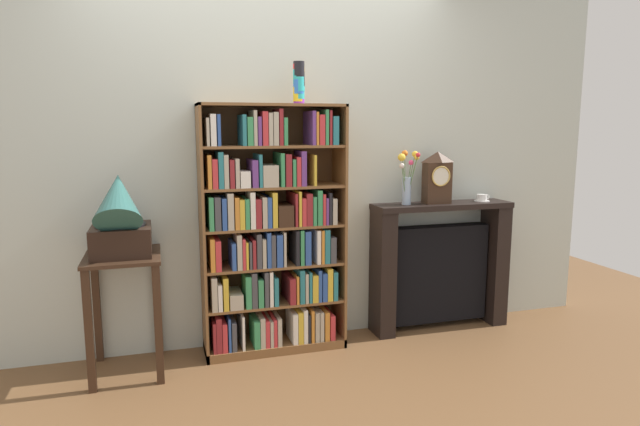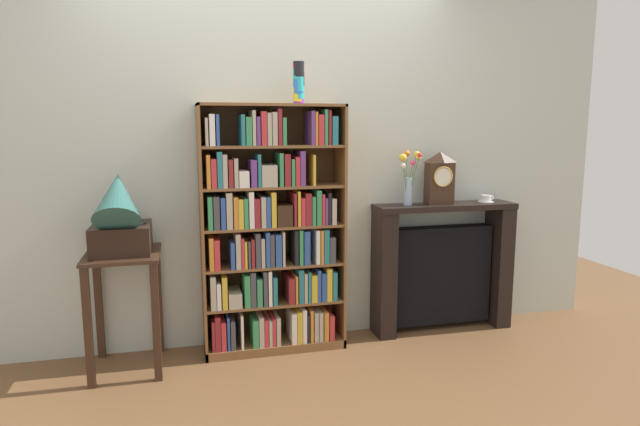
{
  "view_description": "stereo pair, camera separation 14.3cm",
  "coord_description": "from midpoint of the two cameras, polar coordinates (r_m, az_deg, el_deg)",
  "views": [
    {
      "loc": [
        -0.72,
        -3.38,
        1.52
      ],
      "look_at": [
        0.33,
        0.13,
        0.93
      ],
      "focal_mm": 30.58,
      "sensor_mm": 36.0,
      "label": 1
    },
    {
      "loc": [
        -0.59,
        -3.42,
        1.52
      ],
      "look_at": [
        0.33,
        0.13,
        0.93
      ],
      "focal_mm": 30.58,
      "sensor_mm": 36.0,
      "label": 2
    }
  ],
  "objects": [
    {
      "name": "side_table_left",
      "position": [
        3.58,
        -20.87,
        -7.36
      ],
      "size": [
        0.44,
        0.51,
        0.75
      ],
      "color": "#382316",
      "rests_on": "ground"
    },
    {
      "name": "teacup_with_saucer",
      "position": [
        4.25,
        15.68,
        1.51
      ],
      "size": [
        0.12,
        0.11,
        0.05
      ],
      "color": "white",
      "rests_on": "fireplace_mantel"
    },
    {
      "name": "flower_vase",
      "position": [
        3.93,
        8.07,
        3.61
      ],
      "size": [
        0.18,
        0.16,
        0.39
      ],
      "color": "#99B2D1",
      "rests_on": "fireplace_mantel"
    },
    {
      "name": "bookshelf",
      "position": [
        3.65,
        -6.16,
        -2.7
      ],
      "size": [
        0.95,
        0.31,
        1.65
      ],
      "color": "brown",
      "rests_on": "ground"
    },
    {
      "name": "fireplace_mantel",
      "position": [
        4.19,
        11.36,
        -5.48
      ],
      "size": [
        1.05,
        0.26,
        0.95
      ],
      "color": "black",
      "rests_on": "ground"
    },
    {
      "name": "mantel_clock",
      "position": [
        4.03,
        11.18,
        3.66
      ],
      "size": [
        0.19,
        0.11,
        0.38
      ],
      "color": "#382316",
      "rests_on": "fireplace_mantel"
    },
    {
      "name": "ground_plane",
      "position": [
        3.78,
        -5.45,
        -14.71
      ],
      "size": [
        7.8,
        6.4,
        0.02
      ],
      "primitive_type": "cube",
      "color": "brown"
    },
    {
      "name": "cup_stack",
      "position": [
        3.63,
        -3.39,
        13.44
      ],
      "size": [
        0.08,
        0.08,
        0.27
      ],
      "color": "purple",
      "rests_on": "bookshelf"
    },
    {
      "name": "wall_back",
      "position": [
        3.82,
        -4.3,
        5.86
      ],
      "size": [
        4.8,
        0.08,
        2.6
      ],
      "primitive_type": "cube",
      "color": "beige",
      "rests_on": "ground"
    },
    {
      "name": "gramophone",
      "position": [
        3.43,
        -21.35,
        -0.55
      ],
      "size": [
        0.34,
        0.49,
        0.57
      ],
      "color": "black",
      "rests_on": "side_table_left"
    }
  ]
}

